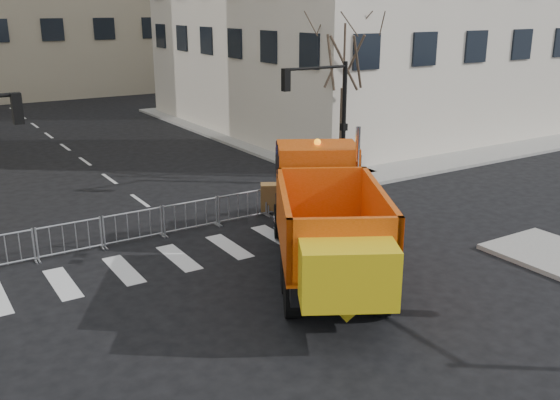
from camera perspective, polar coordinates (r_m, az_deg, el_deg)
ground at (r=16.14m, az=2.37°, el=-10.84°), size 120.00×120.00×0.00m
sidewalk_back at (r=23.03m, az=-9.71°, el=-2.07°), size 64.00×5.00×0.15m
traffic_light_right at (r=27.38m, az=5.85°, el=6.86°), size 0.18×0.18×5.40m
crowd_barriers at (r=21.82m, az=-10.66°, el=-1.90°), size 12.60×0.60×1.10m
street_tree at (r=28.42m, az=5.79°, el=9.39°), size 3.00×3.00×7.50m
plow_truck at (r=18.04m, az=4.16°, el=-1.41°), size 7.67×10.68×4.14m
cop_a at (r=23.80m, az=2.70°, el=0.80°), size 0.64×0.43×1.73m
cop_b at (r=24.02m, az=3.44°, el=0.84°), size 0.81×0.63×1.64m
cop_c at (r=23.50m, az=1.59°, el=0.58°), size 0.80×1.08×1.71m
newspaper_box at (r=22.70m, az=0.48°, el=-0.44°), size 0.51×0.47×1.10m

